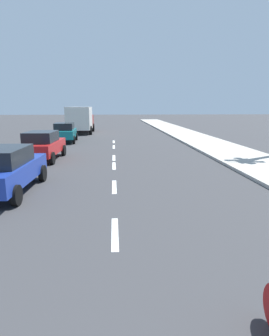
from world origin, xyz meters
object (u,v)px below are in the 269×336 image
object	(u,v)px
parked_car_red	(42,145)
parked_car_teal	(65,132)
delivery_truck	(80,119)
parked_car_blue	(3,169)

from	to	relation	value
parked_car_red	parked_car_teal	distance (m)	7.99
parked_car_teal	delivery_truck	distance (m)	7.95
parked_car_blue	parked_car_teal	bearing A→B (deg)	92.80
parked_car_blue	parked_car_red	size ratio (longest dim) A/B	1.07
parked_car_blue	parked_car_red	world-z (taller)	same
parked_car_red	delivery_truck	bearing A→B (deg)	91.51
parked_car_blue	delivery_truck	size ratio (longest dim) A/B	0.69
delivery_truck	parked_car_teal	bearing A→B (deg)	-93.05
parked_car_red	parked_car_teal	bearing A→B (deg)	93.30
parked_car_teal	delivery_truck	xyz separation A→B (m)	(0.41, 7.91, 0.67)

